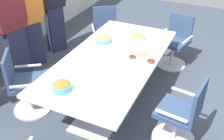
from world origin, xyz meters
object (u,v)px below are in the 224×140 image
(office_chair_4, at_px, (25,86))
(plate_stack, at_px, (71,69))
(office_chair_1, at_px, (181,116))
(person_standing_2, at_px, (28,18))
(snack_bowl_chips_yellow, at_px, (138,37))
(napkin_pile, at_px, (107,58))
(office_chair_2, at_px, (175,44))
(donut_platter, at_px, (142,59))
(person_standing_1, at_px, (11,23))
(snack_bowl_cookies, at_px, (103,39))
(person_standing_3, at_px, (52,2))
(snack_bowl_pretzels, at_px, (62,86))
(office_chair_3, at_px, (106,35))
(conference_table, at_px, (112,65))

(office_chair_4, height_order, plate_stack, office_chair_4)
(office_chair_1, distance_m, person_standing_2, 2.95)
(snack_bowl_chips_yellow, xyz_separation_m, plate_stack, (-1.15, 0.47, -0.04))
(napkin_pile, bearing_deg, person_standing_2, 73.96)
(office_chair_2, distance_m, plate_stack, 2.19)
(plate_stack, bearing_deg, donut_platter, -50.00)
(person_standing_1, xyz_separation_m, napkin_pile, (-0.05, -1.67, -0.19))
(person_standing_1, relative_size, person_standing_2, 1.07)
(snack_bowl_cookies, bearing_deg, office_chair_2, -38.81)
(person_standing_1, xyz_separation_m, person_standing_3, (1.08, 0.00, 0.01))
(person_standing_1, relative_size, person_standing_3, 0.99)
(napkin_pile, bearing_deg, snack_bowl_chips_yellow, -11.86)
(snack_bowl_pretzels, height_order, donut_platter, snack_bowl_pretzels)
(donut_platter, distance_m, napkin_pile, 0.46)
(plate_stack, bearing_deg, office_chair_3, 12.00)
(snack_bowl_cookies, bearing_deg, napkin_pile, -147.62)
(office_chair_3, xyz_separation_m, snack_bowl_chips_yellow, (-0.65, -0.85, 0.40))
(snack_bowl_chips_yellow, height_order, plate_stack, snack_bowl_chips_yellow)
(conference_table, relative_size, office_chair_2, 2.64)
(person_standing_3, relative_size, snack_bowl_chips_yellow, 9.86)
(conference_table, height_order, snack_bowl_pretzels, snack_bowl_pretzels)
(office_chair_2, distance_m, person_standing_1, 2.76)
(office_chair_1, bearing_deg, snack_bowl_pretzels, 119.73)
(office_chair_2, height_order, office_chair_4, same)
(office_chair_1, relative_size, office_chair_2, 1.00)
(snack_bowl_cookies, distance_m, plate_stack, 0.88)
(person_standing_1, xyz_separation_m, snack_bowl_chips_yellow, (0.68, -1.82, -0.16))
(person_standing_3, height_order, snack_bowl_pretzels, person_standing_3)
(person_standing_2, height_order, snack_bowl_pretzels, person_standing_2)
(office_chair_3, xyz_separation_m, snack_bowl_cookies, (-0.91, -0.40, 0.39))
(snack_bowl_pretzels, height_order, plate_stack, snack_bowl_pretzels)
(office_chair_1, distance_m, office_chair_2, 1.92)
(office_chair_2, relative_size, napkin_pile, 5.03)
(snack_bowl_cookies, height_order, plate_stack, snack_bowl_cookies)
(snack_bowl_pretzels, bearing_deg, snack_bowl_chips_yellow, -12.26)
(person_standing_1, distance_m, plate_stack, 1.44)
(napkin_pile, bearing_deg, donut_platter, -64.07)
(napkin_pile, bearing_deg, plate_stack, 142.43)
(office_chair_1, distance_m, snack_bowl_chips_yellow, 1.45)
(napkin_pile, bearing_deg, person_standing_3, 55.89)
(conference_table, distance_m, snack_bowl_cookies, 0.53)
(conference_table, xyz_separation_m, snack_bowl_cookies, (0.38, 0.32, 0.17))
(snack_bowl_pretzels, bearing_deg, person_standing_2, 49.58)
(office_chair_1, distance_m, napkin_pile, 1.20)
(conference_table, bearing_deg, person_standing_2, 77.09)
(office_chair_3, distance_m, donut_platter, 1.66)
(person_standing_1, relative_size, snack_bowl_chips_yellow, 9.74)
(conference_table, xyz_separation_m, office_chair_4, (-0.68, 1.01, -0.22))
(office_chair_1, bearing_deg, office_chair_4, 105.57)
(snack_bowl_cookies, bearing_deg, donut_platter, -110.92)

